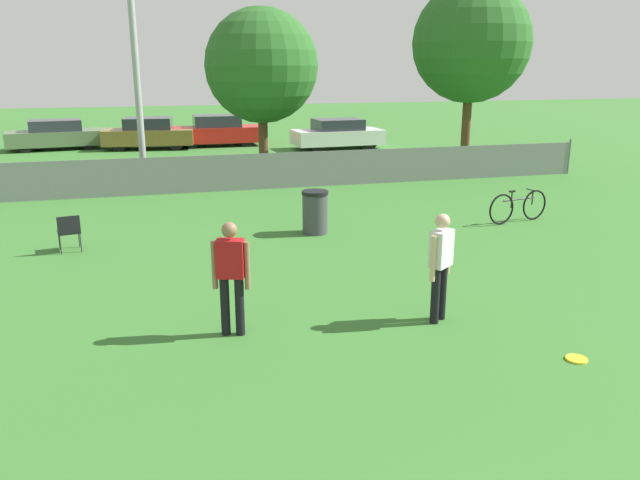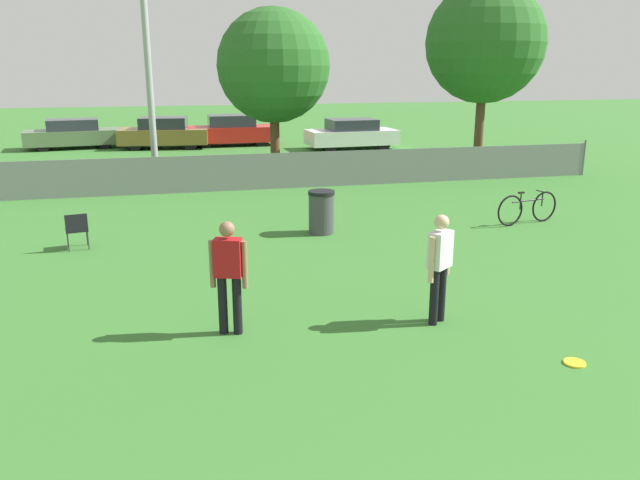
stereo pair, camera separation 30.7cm
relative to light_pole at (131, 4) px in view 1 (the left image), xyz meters
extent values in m
cube|color=gray|center=(3.54, -1.05, -4.80)|extent=(21.59, 0.03, 1.10)
cylinder|color=slate|center=(14.33, -1.05, -4.74)|extent=(0.07, 0.07, 1.21)
cylinder|color=#9E9EA3|center=(0.00, 0.00, -0.94)|extent=(0.20, 0.20, 8.81)
cylinder|color=brown|center=(3.98, 1.43, -4.22)|extent=(0.32, 0.32, 2.25)
sphere|color=#286023|center=(3.98, 1.43, -1.69)|extent=(3.76, 3.76, 3.76)
cylinder|color=brown|center=(11.21, 0.68, -3.91)|extent=(0.32, 0.32, 2.88)
sphere|color=#286023|center=(11.21, 0.68, -0.93)|extent=(4.09, 4.09, 4.09)
cylinder|color=black|center=(1.09, -11.50, -4.92)|extent=(0.13, 0.13, 0.86)
cylinder|color=black|center=(1.29, -11.56, -4.92)|extent=(0.13, 0.13, 0.86)
cube|color=#B21419|center=(1.19, -11.53, -4.22)|extent=(0.43, 0.33, 0.54)
sphere|color=#8C664C|center=(1.19, -11.53, -3.82)|extent=(0.21, 0.21, 0.21)
cylinder|color=#8C664C|center=(0.97, -11.46, -4.32)|extent=(0.08, 0.08, 0.68)
cylinder|color=#8C664C|center=(1.41, -11.60, -4.32)|extent=(0.08, 0.08, 0.68)
cylinder|color=black|center=(4.11, -11.91, -4.92)|extent=(0.13, 0.13, 0.86)
cylinder|color=black|center=(4.28, -11.78, -4.92)|extent=(0.13, 0.13, 0.86)
cube|color=silver|center=(4.20, -11.84, -4.22)|extent=(0.43, 0.40, 0.54)
sphere|color=#D8AD8C|center=(4.20, -11.84, -3.82)|extent=(0.21, 0.21, 0.21)
cylinder|color=#D8AD8C|center=(4.01, -11.98, -4.32)|extent=(0.08, 0.08, 0.68)
cylinder|color=#D8AD8C|center=(4.38, -11.71, -4.32)|extent=(0.08, 0.08, 0.68)
cylinder|color=yellow|center=(5.38, -13.50, -5.34)|extent=(0.28, 0.28, 0.03)
torus|color=yellow|center=(5.38, -13.50, -5.33)|extent=(0.28, 0.28, 0.03)
cylinder|color=#333338|center=(-1.34, -6.30, -5.16)|extent=(0.02, 0.02, 0.39)
cylinder|color=#333338|center=(-1.71, -6.37, -5.16)|extent=(0.02, 0.02, 0.39)
cylinder|color=#333338|center=(-1.27, -6.68, -5.16)|extent=(0.02, 0.02, 0.39)
cylinder|color=#333338|center=(-1.64, -6.75, -5.16)|extent=(0.02, 0.02, 0.39)
cube|color=black|center=(-1.49, -6.53, -4.95)|extent=(0.50, 0.50, 0.03)
cube|color=black|center=(-1.45, -6.73, -4.75)|extent=(0.43, 0.10, 0.36)
torus|color=black|center=(8.21, -6.90, -4.98)|extent=(0.74, 0.20, 0.75)
torus|color=black|center=(9.24, -6.68, -4.98)|extent=(0.74, 0.20, 0.75)
cylinder|color=black|center=(8.72, -6.79, -4.78)|extent=(0.96, 0.24, 0.04)
cylinder|color=black|center=(8.50, -6.84, -4.78)|extent=(0.03, 0.03, 0.39)
cylinder|color=black|center=(9.16, -6.70, -4.78)|extent=(0.03, 0.03, 0.35)
cube|color=black|center=(8.50, -6.84, -4.57)|extent=(0.17, 0.09, 0.04)
cylinder|color=black|center=(9.16, -6.70, -4.61)|extent=(0.12, 0.44, 0.03)
cylinder|color=#3F3F44|center=(3.72, -6.49, -4.90)|extent=(0.57, 0.57, 0.89)
cylinder|color=black|center=(3.72, -6.49, -4.42)|extent=(0.60, 0.60, 0.08)
cylinder|color=black|center=(-2.61, 11.52, -5.04)|extent=(0.63, 0.26, 0.61)
cylinder|color=black|center=(-2.42, 10.08, -5.04)|extent=(0.63, 0.26, 0.61)
cylinder|color=black|center=(-5.18, 11.18, -5.04)|extent=(0.63, 0.26, 0.61)
cylinder|color=black|center=(-5.00, 9.74, -5.04)|extent=(0.63, 0.26, 0.61)
cube|color=#59724C|center=(-3.80, 10.63, -4.83)|extent=(4.38, 2.20, 0.64)
cube|color=#2D333D|center=(-3.80, 10.63, -4.27)|extent=(2.35, 1.74, 0.48)
cylinder|color=black|center=(1.53, 10.37, -5.01)|extent=(0.69, 0.25, 0.67)
cylinder|color=black|center=(1.36, 8.82, -5.01)|extent=(0.69, 0.25, 0.67)
cylinder|color=black|center=(-0.91, 10.64, -5.01)|extent=(0.69, 0.25, 0.67)
cylinder|color=black|center=(-1.08, 9.09, -5.01)|extent=(0.69, 0.25, 0.67)
cube|color=olive|center=(0.22, 9.73, -4.79)|extent=(4.13, 2.21, 0.68)
cube|color=#2D333D|center=(0.22, 9.73, -4.20)|extent=(2.22, 1.79, 0.51)
cylinder|color=black|center=(4.60, 10.77, -5.03)|extent=(0.64, 0.19, 0.63)
cylinder|color=black|center=(4.61, 9.30, -5.03)|extent=(0.64, 0.19, 0.63)
cylinder|color=black|center=(2.05, 10.75, -5.03)|extent=(0.64, 0.19, 0.63)
cylinder|color=black|center=(2.06, 9.28, -5.03)|extent=(0.64, 0.19, 0.63)
cube|color=red|center=(3.33, 10.02, -4.80)|extent=(4.12, 1.72, 0.70)
cube|color=#2D333D|center=(3.33, 10.02, -4.19)|extent=(2.15, 1.50, 0.53)
cylinder|color=black|center=(9.68, 8.39, -5.02)|extent=(0.66, 0.21, 0.65)
cylinder|color=black|center=(9.76, 6.78, -5.02)|extent=(0.66, 0.21, 0.65)
cylinder|color=black|center=(7.20, 8.26, -5.02)|extent=(0.66, 0.21, 0.65)
cylinder|color=black|center=(7.28, 6.65, -5.02)|extent=(0.66, 0.21, 0.65)
cube|color=white|center=(8.48, 7.52, -4.81)|extent=(4.10, 2.03, 0.64)
cube|color=#2D333D|center=(8.48, 7.52, -4.25)|extent=(2.16, 1.72, 0.48)
camera|label=1|loc=(0.24, -19.72, -1.66)|focal=35.00mm
camera|label=2|loc=(0.53, -19.80, -1.66)|focal=35.00mm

